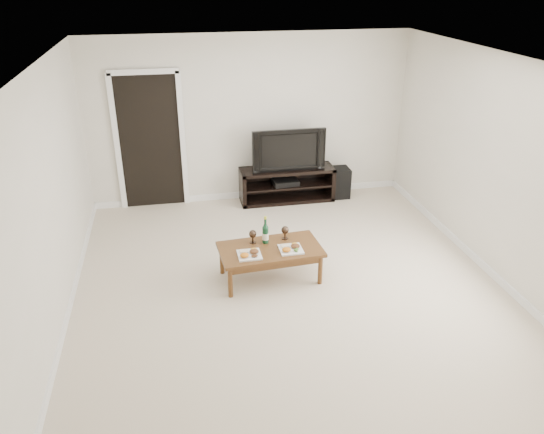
% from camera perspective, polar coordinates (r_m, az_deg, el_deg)
% --- Properties ---
extents(floor, '(5.50, 5.50, 0.00)m').
position_cam_1_polar(floor, '(6.40, 1.78, -7.33)').
color(floor, beige).
rests_on(floor, ground).
extents(back_wall, '(5.00, 0.04, 2.60)m').
position_cam_1_polar(back_wall, '(8.39, -2.37, 10.45)').
color(back_wall, silver).
rests_on(back_wall, ground).
extents(ceiling, '(5.00, 5.50, 0.04)m').
position_cam_1_polar(ceiling, '(5.45, 2.17, 16.52)').
color(ceiling, white).
rests_on(ceiling, back_wall).
extents(doorway, '(0.90, 0.02, 2.05)m').
position_cam_1_polar(doorway, '(8.35, -12.96, 7.78)').
color(doorway, black).
rests_on(doorway, ground).
extents(media_console, '(1.50, 0.45, 0.55)m').
position_cam_1_polar(media_console, '(8.56, 1.61, 3.52)').
color(media_console, black).
rests_on(media_console, ground).
extents(television, '(1.15, 0.15, 0.66)m').
position_cam_1_polar(television, '(8.35, 1.66, 7.39)').
color(television, black).
rests_on(television, media_console).
extents(av_receiver, '(0.42, 0.32, 0.08)m').
position_cam_1_polar(av_receiver, '(8.52, 1.44, 3.80)').
color(av_receiver, black).
rests_on(av_receiver, media_console).
extents(subwoofer, '(0.33, 0.33, 0.49)m').
position_cam_1_polar(subwoofer, '(8.78, 7.17, 3.71)').
color(subwoofer, black).
rests_on(subwoofer, ground).
extents(coffee_table, '(1.25, 0.74, 0.42)m').
position_cam_1_polar(coffee_table, '(6.43, -0.19, -4.98)').
color(coffee_table, brown).
rests_on(coffee_table, ground).
extents(plate_left, '(0.27, 0.27, 0.07)m').
position_cam_1_polar(plate_left, '(6.15, -2.45, -3.89)').
color(plate_left, white).
rests_on(plate_left, coffee_table).
extents(plate_right, '(0.27, 0.27, 0.07)m').
position_cam_1_polar(plate_right, '(6.26, 2.04, -3.30)').
color(plate_right, white).
rests_on(plate_right, coffee_table).
extents(wine_bottle, '(0.07, 0.07, 0.35)m').
position_cam_1_polar(wine_bottle, '(6.36, -0.72, -1.38)').
color(wine_bottle, '#0F371F').
rests_on(wine_bottle, coffee_table).
extents(goblet_left, '(0.09, 0.09, 0.17)m').
position_cam_1_polar(goblet_left, '(6.40, -2.09, -2.12)').
color(goblet_left, '#34261C').
rests_on(goblet_left, coffee_table).
extents(goblet_right, '(0.09, 0.09, 0.17)m').
position_cam_1_polar(goblet_right, '(6.49, 1.41, -1.69)').
color(goblet_right, '#34261C').
rests_on(goblet_right, coffee_table).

